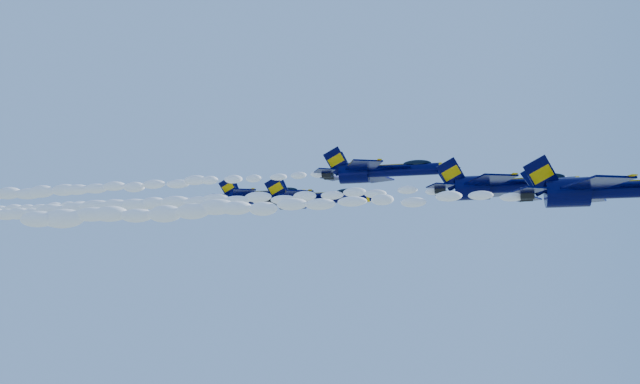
% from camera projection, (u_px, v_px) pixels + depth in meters
% --- Properties ---
extents(jet_lead, '(14.94, 12.26, 5.55)m').
position_uv_depth(jet_lead, '(608.00, 190.00, 47.48)').
color(jet_lead, '#00002D').
extents(smoke_trail_jet_lead, '(44.78, 1.78, 1.61)m').
position_uv_depth(smoke_trail_jet_lead, '(250.00, 208.00, 53.88)').
color(smoke_trail_jet_lead, white).
extents(jet_second, '(15.39, 12.63, 5.72)m').
position_uv_depth(jet_second, '(505.00, 186.00, 60.03)').
color(jet_second, '#00002D').
extents(smoke_trail_jet_second, '(44.78, 1.84, 1.65)m').
position_uv_depth(smoke_trail_jet_second, '(223.00, 201.00, 66.47)').
color(smoke_trail_jet_second, white).
extents(jet_third, '(14.97, 12.28, 5.56)m').
position_uv_depth(jet_third, '(381.00, 171.00, 67.82)').
color(jet_third, '#00002D').
extents(smoke_trail_jet_third, '(44.78, 1.79, 1.61)m').
position_uv_depth(smoke_trail_jet_third, '(141.00, 186.00, 74.22)').
color(smoke_trail_jet_third, white).
extents(jet_fourth, '(16.22, 13.31, 6.03)m').
position_uv_depth(jet_fourth, '(317.00, 198.00, 81.43)').
color(jet_fourth, '#00002D').
extents(smoke_trail_jet_fourth, '(44.78, 1.94, 1.74)m').
position_uv_depth(smoke_trail_jet_fourth, '(115.00, 209.00, 87.95)').
color(smoke_trail_jet_fourth, white).
extents(jet_fifth, '(14.99, 12.29, 5.57)m').
position_uv_depth(jet_fifth, '(262.00, 195.00, 90.56)').
color(jet_fifth, '#00002D').
extents(smoke_trail_jet_fifth, '(44.78, 1.79, 1.61)m').
position_uv_depth(smoke_trail_jet_fifth, '(86.00, 205.00, 96.97)').
color(smoke_trail_jet_fifth, white).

